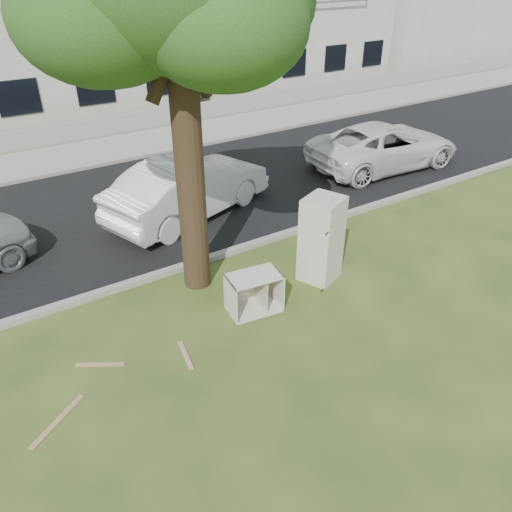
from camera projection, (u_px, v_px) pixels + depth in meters
ground at (261, 321)px, 9.34m from camera, size 120.00×120.00×0.00m
road at (140, 206)px, 13.65m from camera, size 120.00×7.00×0.01m
kerb_near at (200, 263)px, 11.10m from camera, size 120.00×0.18×0.12m
kerb_far at (99, 167)px, 16.21m from camera, size 120.00×0.18×0.12m
sidewalk at (86, 154)px, 17.25m from camera, size 120.00×2.80×0.01m
low_wall at (71, 132)px, 18.22m from camera, size 120.00×0.15×0.70m
townhouse_center at (22, 19)px, 20.00m from camera, size 11.22×8.16×7.44m
townhouse_right at (269, 11)px, 25.74m from camera, size 10.20×8.16×6.84m
filler_right at (440, 4)px, 32.74m from camera, size 16.00×9.00×6.40m
fridge at (321, 239)px, 10.18m from camera, size 0.96×0.93×1.82m
cabinet at (254, 293)px, 9.46m from camera, size 1.07×0.75×0.78m
plank_a at (58, 421)px, 7.33m from camera, size 0.94×0.68×0.02m
plank_b at (100, 364)px, 8.34m from camera, size 0.74×0.49×0.02m
plank_c at (186, 355)px, 8.54m from camera, size 0.21×0.74×0.02m
car_center at (189, 188)px, 12.81m from camera, size 4.93×3.01×1.53m
car_right at (384, 146)px, 15.84m from camera, size 5.19×2.65×1.40m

